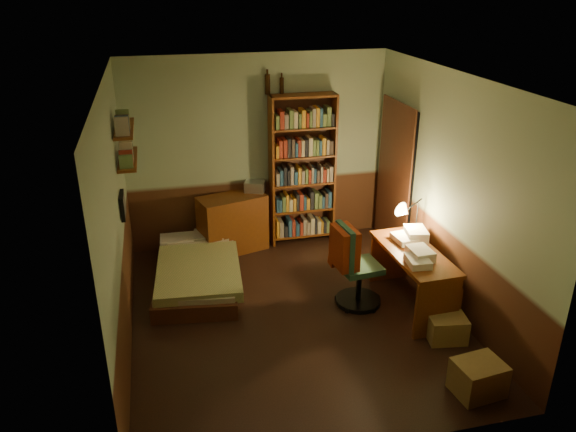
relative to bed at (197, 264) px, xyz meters
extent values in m
cube|color=black|center=(0.97, -0.97, -0.27)|extent=(3.50, 4.00, 0.02)
cube|color=silver|center=(0.97, -0.97, 2.35)|extent=(3.50, 4.00, 0.02)
cube|color=#8FA483|center=(0.97, 1.04, 1.04)|extent=(3.50, 0.02, 2.60)
cube|color=#8FA483|center=(-0.79, -0.97, 1.04)|extent=(0.02, 4.00, 2.60)
cube|color=#8FA483|center=(2.73, -0.97, 1.04)|extent=(0.02, 4.00, 2.60)
cube|color=#8FA483|center=(0.97, -2.98, 1.04)|extent=(3.50, 0.02, 2.60)
cube|color=black|center=(2.69, 0.33, 0.74)|extent=(0.06, 0.90, 2.00)
cube|color=#3D1E11|center=(2.65, 0.33, 0.74)|extent=(0.02, 0.98, 2.08)
cube|color=#76914B|center=(0.00, 0.00, 0.00)|extent=(1.16, 1.85, 0.52)
cube|color=#5E2D0F|center=(0.56, 0.79, 0.13)|extent=(0.97, 0.67, 0.78)
cube|color=#B2B2B7|center=(0.90, 0.92, 0.60)|extent=(0.32, 0.29, 0.14)
cube|color=#5E2D0F|center=(1.55, 0.88, 0.78)|extent=(0.89, 0.28, 2.08)
cylinder|color=black|center=(1.11, 0.99, 1.95)|extent=(0.08, 0.08, 0.26)
cylinder|color=black|center=(1.29, 0.99, 1.92)|extent=(0.07, 0.07, 0.21)
cube|color=#5E2D0F|center=(2.32, -1.07, 0.08)|extent=(0.57, 1.29, 0.68)
cube|color=silver|center=(2.47, -0.77, 0.49)|extent=(0.28, 0.35, 0.12)
cone|color=black|center=(2.58, -0.54, 0.70)|extent=(0.21, 0.21, 0.55)
cube|color=#2C553D|center=(1.76, -0.90, 0.30)|extent=(0.61, 0.55, 1.12)
cube|color=#A33314|center=(1.48, -1.15, 1.09)|extent=(0.30, 0.43, 0.45)
cube|color=#5E2D0F|center=(-0.67, 0.13, 1.34)|extent=(0.20, 0.90, 0.03)
cube|color=#5E2D0F|center=(-0.67, 0.13, 1.69)|extent=(0.20, 0.90, 0.03)
cube|color=black|center=(-0.75, -0.37, 0.99)|extent=(0.04, 0.32, 0.26)
cube|color=olive|center=(2.28, -2.58, -0.10)|extent=(0.46, 0.39, 0.32)
cube|color=olive|center=(2.40, -1.77, -0.12)|extent=(0.43, 0.37, 0.27)
camera|label=1|loc=(-0.33, -6.12, 3.25)|focal=35.00mm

